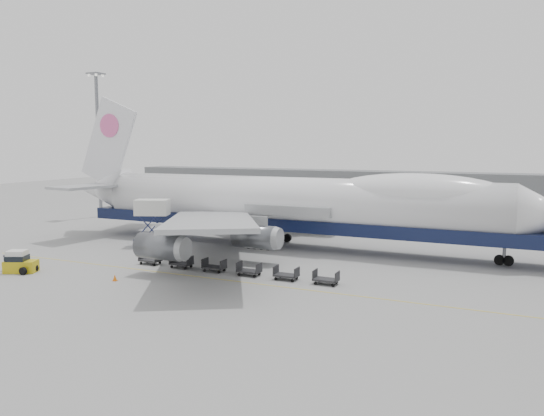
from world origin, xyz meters
The scene contains 15 objects.
ground centered at (0.00, 0.00, 0.00)m, with size 260.00×260.00×0.00m, color gray.
apron_line centered at (0.00, -6.00, 0.01)m, with size 60.00×0.15×0.01m, color gold.
hangar centered at (-10.00, 70.00, 3.50)m, with size 110.00×8.00×7.00m, color slate.
floodlight_mast centered at (-42.00, 24.00, 14.27)m, with size 2.40×2.40×25.43m.
airliner centered at (0.64, 12.00, 5.62)m, with size 67.00×55.30×19.98m.
catering_truck centered at (-16.27, 5.26, 3.43)m, with size 5.00×4.23×5.99m.
baggage_tug centered at (-19.87, -11.98, 1.00)m, with size 3.49×2.79×2.26m.
ground_worker centered at (-21.75, -12.12, 0.83)m, with size 0.60×0.40×1.65m, color black.
traffic_cone centered at (-8.70, -10.65, 0.30)m, with size 0.42×0.42×0.62m.
dolly_0 centered at (-10.01, -3.47, 0.53)m, with size 2.30×1.35×1.30m.
dolly_1 centered at (-5.99, -3.47, 0.53)m, with size 2.30×1.35×1.30m.
dolly_2 centered at (-1.97, -3.47, 0.53)m, with size 2.30×1.35×1.30m.
dolly_3 centered at (2.05, -3.47, 0.53)m, with size 2.30×1.35×1.30m.
dolly_4 centered at (6.07, -3.47, 0.53)m, with size 2.30×1.35×1.30m.
dolly_5 centered at (10.09, -3.47, 0.53)m, with size 2.30×1.35×1.30m.
Camera 1 is at (25.57, -49.35, 12.94)m, focal length 35.00 mm.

